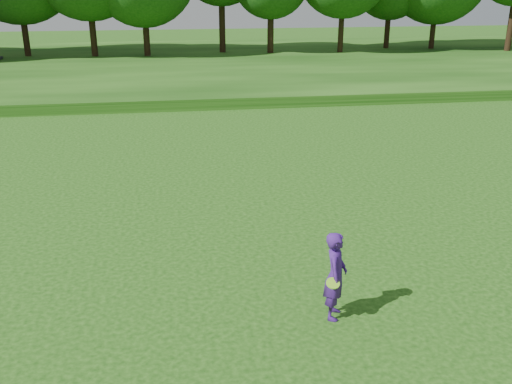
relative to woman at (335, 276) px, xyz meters
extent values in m
plane|color=#143E0C|center=(-3.82, 0.79, -0.94)|extent=(140.00, 140.00, 0.00)
cube|color=#143E0C|center=(-3.82, 34.79, -0.64)|extent=(130.00, 30.00, 0.60)
cube|color=gray|center=(-3.82, 20.79, -0.92)|extent=(130.00, 1.60, 0.04)
imported|color=#441B7D|center=(0.00, 0.00, 0.00)|extent=(0.67, 0.80, 1.87)
cylinder|color=#91EA25|center=(-0.14, -0.30, 0.00)|extent=(0.27, 0.26, 0.14)
camera|label=1|loc=(-3.12, -9.75, 5.60)|focal=40.00mm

